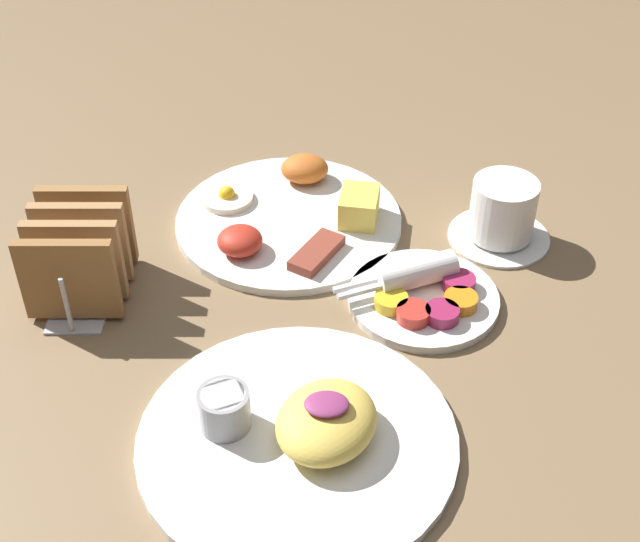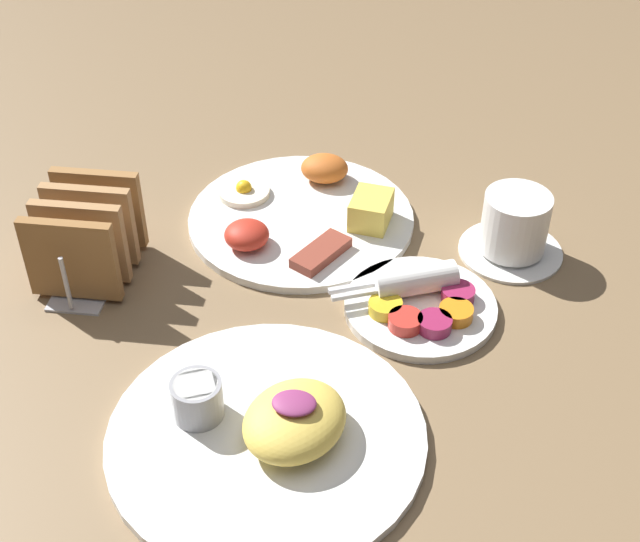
{
  "view_description": "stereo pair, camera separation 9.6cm",
  "coord_description": "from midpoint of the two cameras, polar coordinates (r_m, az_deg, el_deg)",
  "views": [
    {
      "loc": [
        0.07,
        -0.71,
        0.64
      ],
      "look_at": [
        0.07,
        0.03,
        0.03
      ],
      "focal_mm": 50.0,
      "sensor_mm": 36.0,
      "label": 1
    },
    {
      "loc": [
        0.16,
        -0.7,
        0.64
      ],
      "look_at": [
        0.07,
        0.03,
        0.03
      ],
      "focal_mm": 50.0,
      "sensor_mm": 36.0,
      "label": 2
    }
  ],
  "objects": [
    {
      "name": "plate_foreground",
      "position": [
        0.82,
        -4.8,
        -10.41
      ],
      "size": [
        0.29,
        0.29,
        0.06
      ],
      "color": "white",
      "rests_on": "ground_plane"
    },
    {
      "name": "coffee_cup",
      "position": [
        1.05,
        8.94,
        3.57
      ],
      "size": [
        0.12,
        0.12,
        0.08
      ],
      "color": "white",
      "rests_on": "ground_plane"
    },
    {
      "name": "teaspoon",
      "position": [
        0.82,
        1.6,
        -11.65
      ],
      "size": [
        0.1,
        0.09,
        0.01
      ],
      "color": "silver",
      "rests_on": "ground_plane"
    },
    {
      "name": "toast_rack",
      "position": [
        1.0,
        -17.93,
        0.86
      ],
      "size": [
        0.1,
        0.15,
        0.1
      ],
      "color": "#B7B7BC",
      "rests_on": "ground_plane"
    },
    {
      "name": "plate_condiments",
      "position": [
        0.96,
        3.72,
        -1.59
      ],
      "size": [
        0.18,
        0.16,
        0.04
      ],
      "color": "white",
      "rests_on": "ground_plane"
    },
    {
      "name": "plate_breakfast",
      "position": [
        1.08,
        -4.52,
        3.45
      ],
      "size": [
        0.27,
        0.27,
        0.05
      ],
      "color": "white",
      "rests_on": "ground_plane"
    },
    {
      "name": "ground_plane",
      "position": [
        0.96,
        -6.88,
        -2.83
      ],
      "size": [
        3.0,
        3.0,
        0.0
      ],
      "primitive_type": "plane",
      "color": "brown"
    }
  ]
}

